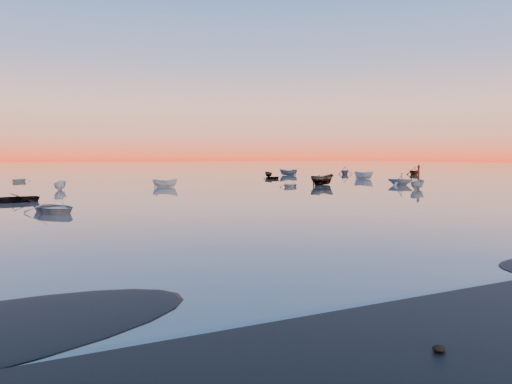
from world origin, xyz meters
TOP-DOWN VIEW (x-y plane):
  - ground at (0.00, 100.00)m, footprint 600.00×600.00m
  - moored_fleet at (0.00, 53.00)m, footprint 124.00×58.00m
  - boat_near_left at (-18.83, 24.87)m, footprint 4.87×3.22m
  - boat_near_center at (23.52, 32.13)m, footprint 3.02×3.71m
  - boat_near_right at (28.45, 40.26)m, footprint 4.10×3.34m
  - channel_marker at (33.48, 41.78)m, footprint 0.85×0.85m

SIDE VIEW (x-z plane):
  - ground at x=0.00m, z-range 0.00..0.00m
  - moored_fleet at x=0.00m, z-range -0.60..0.60m
  - boat_near_left at x=-18.83m, z-range -0.56..0.56m
  - boat_near_center at x=23.52m, z-range -0.60..0.60m
  - boat_near_right at x=28.45m, z-range -0.66..0.66m
  - channel_marker at x=33.48m, z-range -0.32..2.70m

